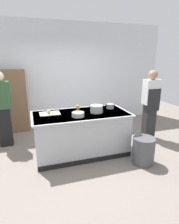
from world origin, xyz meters
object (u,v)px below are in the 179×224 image
at_px(onion, 49,112).
at_px(trash_bin, 143,150).
at_px(bookshelf, 6,102).
at_px(sauce_pan, 110,106).
at_px(person_guest, 3,108).
at_px(person_chef, 150,103).
at_px(mixing_bowl, 78,115).
at_px(stock_pot, 97,109).
at_px(juice_cup, 78,108).

xyz_separation_m(onion, trash_bin, (1.68, -0.86, -0.70)).
bearing_deg(onion, bookshelf, 119.38).
height_order(trash_bin, bookshelf, bookshelf).
relative_size(trash_bin, bookshelf, 0.31).
xyz_separation_m(sauce_pan, person_guest, (-2.30, 0.74, -0.04)).
bearing_deg(person_chef, onion, 98.33).
bearing_deg(onion, mixing_bowl, -29.94).
relative_size(stock_pot, bookshelf, 0.19).
height_order(onion, stock_pot, stock_pot).
bearing_deg(sauce_pan, person_chef, 3.73).
relative_size(mixing_bowl, juice_cup, 2.39).
bearing_deg(onion, person_chef, 3.35).
distance_m(mixing_bowl, juice_cup, 0.50).
height_order(sauce_pan, bookshelf, bookshelf).
height_order(stock_pot, person_guest, person_guest).
bearing_deg(trash_bin, person_guest, 147.48).
distance_m(stock_pot, bookshelf, 2.67).
distance_m(sauce_pan, juice_cup, 0.73).
relative_size(stock_pot, trash_bin, 0.61).
bearing_deg(trash_bin, stock_pot, 135.37).
bearing_deg(trash_bin, sauce_pan, 108.72).
distance_m(person_chef, bookshelf, 3.78).
bearing_deg(stock_pot, person_chef, 10.84).
xyz_separation_m(mixing_bowl, trash_bin, (1.16, -0.55, -0.68)).
height_order(juice_cup, bookshelf, bookshelf).
relative_size(mixing_bowl, person_chef, 0.14).
xyz_separation_m(mixing_bowl, bookshelf, (-1.48, 2.00, -0.09)).
bearing_deg(juice_cup, mixing_bowl, -104.08).
distance_m(stock_pot, juice_cup, 0.46).
relative_size(mixing_bowl, person_guest, 0.14).
relative_size(onion, mixing_bowl, 0.36).
distance_m(sauce_pan, mixing_bowl, 0.92).
xyz_separation_m(juice_cup, trash_bin, (1.04, -1.04, -0.69)).
distance_m(onion, juice_cup, 0.67).
relative_size(mixing_bowl, bookshelf, 0.14).
xyz_separation_m(stock_pot, person_chef, (1.52, 0.29, -0.06)).
bearing_deg(mixing_bowl, bookshelf, 126.52).
relative_size(onion, bookshelf, 0.05).
height_order(onion, juice_cup, onion).
height_order(trash_bin, person_guest, person_guest).
relative_size(sauce_pan, trash_bin, 0.43).
height_order(mixing_bowl, bookshelf, bookshelf).
distance_m(onion, person_chef, 2.49).
height_order(onion, mixing_bowl, onion).
relative_size(onion, trash_bin, 0.16).
bearing_deg(stock_pot, mixing_bowl, -160.24).
distance_m(sauce_pan, person_chef, 1.12).
bearing_deg(person_guest, sauce_pan, 60.72).
xyz_separation_m(trash_bin, bookshelf, (-2.64, 2.56, 0.59)).
bearing_deg(bookshelf, mixing_bowl, -53.48).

